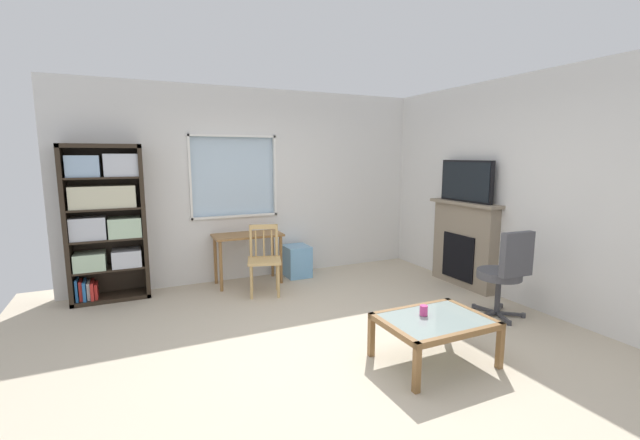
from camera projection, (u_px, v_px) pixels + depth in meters
The scene contains 12 objects.
ground at pixel (326, 341), 4.05m from camera, with size 6.18×5.95×0.02m, color beige.
wall_back_with_window at pixel (255, 185), 6.07m from camera, with size 5.18×0.15×2.74m.
wall_right at pixel (525, 191), 4.94m from camera, with size 0.12×5.15×2.74m, color silver.
bookshelf at pixel (105, 218), 5.08m from camera, with size 0.90×0.38×1.93m.
desk_under_window at pixel (248, 242), 5.78m from camera, with size 0.94×0.47×0.71m.
wooden_chair at pixel (264, 259), 5.37m from camera, with size 0.52×0.50×0.90m.
plastic_drawer_unit at pixel (297, 261), 6.20m from camera, with size 0.35×0.40×0.46m, color #72ADDB.
fireplace at pixel (464, 244), 5.71m from camera, with size 0.26×1.14×1.18m.
tv at pixel (466, 181), 5.56m from camera, with size 0.06×0.90×0.56m.
office_chair at pixel (506, 270), 4.53m from camera, with size 0.57×0.58×1.00m.
coffee_table at pixel (435, 324), 3.58m from camera, with size 0.93×0.70×0.40m.
sippy_cup at pixel (424, 310), 3.63m from camera, with size 0.07×0.07×0.09m, color #DB3D84.
Camera 1 is at (-1.67, -3.44, 1.80)m, focal length 23.19 mm.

